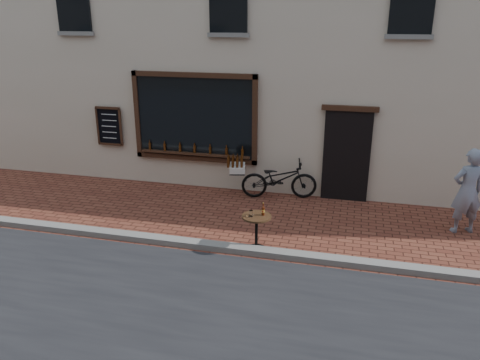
# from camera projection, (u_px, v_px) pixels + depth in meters

# --- Properties ---
(ground) EXTENTS (90.00, 90.00, 0.00)m
(ground) POSITION_uv_depth(u_px,v_px,m) (233.00, 256.00, 8.80)
(ground) COLOR #59281C
(ground) RESTS_ON ground
(kerb) EXTENTS (90.00, 0.25, 0.12)m
(kerb) POSITION_uv_depth(u_px,v_px,m) (235.00, 249.00, 8.96)
(kerb) COLOR slate
(kerb) RESTS_ON ground
(cargo_bicycle) EXTENTS (2.23, 1.05, 1.04)m
(cargo_bicycle) POSITION_uv_depth(u_px,v_px,m) (278.00, 178.00, 11.48)
(cargo_bicycle) COLOR black
(cargo_bicycle) RESTS_ON ground
(bistro_table) EXTENTS (0.56, 0.56, 0.97)m
(bistro_table) POSITION_uv_depth(u_px,v_px,m) (257.00, 226.00, 8.86)
(bistro_table) COLOR black
(bistro_table) RESTS_ON ground
(pedestrian) EXTENTS (0.77, 0.63, 1.81)m
(pedestrian) POSITION_uv_depth(u_px,v_px,m) (467.00, 191.00, 9.50)
(pedestrian) COLOR gray
(pedestrian) RESTS_ON ground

